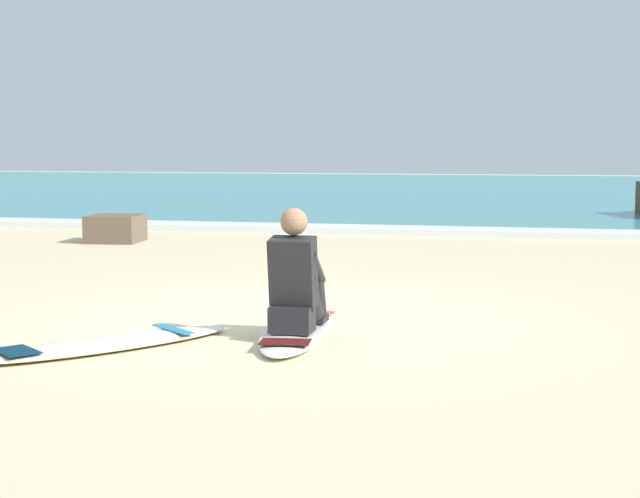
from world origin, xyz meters
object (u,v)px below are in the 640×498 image
at_px(surfboard_main, 297,329).
at_px(surfboard_spare_near, 104,344).
at_px(surfer_seated, 296,283).
at_px(shoreline_rock, 116,229).

distance_m(surfboard_main, surfboard_spare_near, 1.52).
bearing_deg(surfboard_spare_near, surfer_seated, 27.68).
bearing_deg(surfer_seated, surfboard_spare_near, -152.32).
height_order(surfboard_main, shoreline_rock, shoreline_rock).
bearing_deg(shoreline_rock, surfboard_main, -54.52).
xyz_separation_m(surfer_seated, shoreline_rock, (-4.56, 6.54, -0.23)).
relative_size(surfer_seated, shoreline_rock, 1.22).
distance_m(surfboard_main, shoreline_rock, 7.80).
relative_size(surfboard_main, shoreline_rock, 2.76).
relative_size(surfboard_main, surfboard_spare_near, 1.09).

